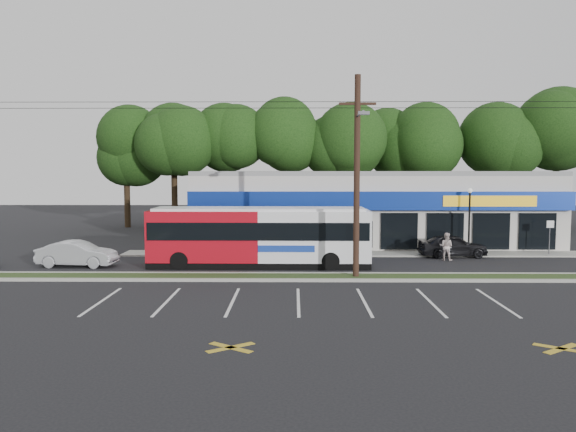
# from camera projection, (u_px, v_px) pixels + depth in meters

# --- Properties ---
(ground) EXTENTS (120.00, 120.00, 0.00)m
(ground) POSITION_uv_depth(u_px,v_px,m) (296.00, 282.00, 26.97)
(ground) COLOR black
(ground) RESTS_ON ground
(grass_strip) EXTENTS (40.00, 1.60, 0.12)m
(grass_strip) POSITION_uv_depth(u_px,v_px,m) (296.00, 277.00, 27.96)
(grass_strip) COLOR #273616
(grass_strip) RESTS_ON ground
(curb_south) EXTENTS (40.00, 0.25, 0.14)m
(curb_south) POSITION_uv_depth(u_px,v_px,m) (296.00, 280.00, 27.12)
(curb_south) COLOR #9E9E93
(curb_south) RESTS_ON ground
(curb_north) EXTENTS (40.00, 0.25, 0.14)m
(curb_north) POSITION_uv_depth(u_px,v_px,m) (296.00, 274.00, 28.81)
(curb_north) COLOR #9E9E93
(curb_north) RESTS_ON ground
(sidewalk) EXTENTS (32.00, 2.20, 0.10)m
(sidewalk) POSITION_uv_depth(u_px,v_px,m) (373.00, 254.00, 35.88)
(sidewalk) COLOR #9E9E93
(sidewalk) RESTS_ON ground
(strip_mall) EXTENTS (25.00, 12.55, 5.30)m
(strip_mall) POSITION_uv_depth(u_px,v_px,m) (368.00, 206.00, 42.56)
(strip_mall) COLOR beige
(strip_mall) RESTS_ON ground
(utility_pole) EXTENTS (50.00, 2.77, 10.00)m
(utility_pole) POSITION_uv_depth(u_px,v_px,m) (354.00, 169.00, 27.42)
(utility_pole) COLOR black
(utility_pole) RESTS_ON ground
(lamp_post) EXTENTS (0.30, 0.30, 4.25)m
(lamp_post) POSITION_uv_depth(u_px,v_px,m) (469.00, 213.00, 35.40)
(lamp_post) COLOR black
(lamp_post) RESTS_ON ground
(sign_post) EXTENTS (0.45, 0.10, 2.23)m
(sign_post) POSITION_uv_depth(u_px,v_px,m) (550.00, 231.00, 35.21)
(sign_post) COLOR #59595E
(sign_post) RESTS_ON ground
(tree_line) EXTENTS (46.76, 6.76, 11.83)m
(tree_line) POSITION_uv_depth(u_px,v_px,m) (338.00, 137.00, 52.15)
(tree_line) COLOR black
(tree_line) RESTS_ON ground
(metrobus) EXTENTS (12.30, 2.69, 3.30)m
(metrobus) POSITION_uv_depth(u_px,v_px,m) (260.00, 235.00, 31.34)
(metrobus) COLOR #AF0D1A
(metrobus) RESTS_ON ground
(car_dark) EXTENTS (4.27, 1.91, 1.42)m
(car_dark) POSITION_uv_depth(u_px,v_px,m) (453.00, 246.00, 34.82)
(car_dark) COLOR black
(car_dark) RESTS_ON ground
(car_silver) EXTENTS (4.42, 1.80, 1.43)m
(car_silver) POSITION_uv_depth(u_px,v_px,m) (77.00, 254.00, 31.34)
(car_silver) COLOR #B5B7BD
(car_silver) RESTS_ON ground
(pedestrian_a) EXTENTS (0.70, 0.66, 1.62)m
(pedestrian_a) POSITION_uv_depth(u_px,v_px,m) (345.00, 247.00, 33.54)
(pedestrian_a) COLOR silver
(pedestrian_a) RESTS_ON ground
(pedestrian_b) EXTENTS (1.01, 0.94, 1.66)m
(pedestrian_b) POSITION_uv_depth(u_px,v_px,m) (446.00, 247.00, 33.47)
(pedestrian_b) COLOR beige
(pedestrian_b) RESTS_ON ground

